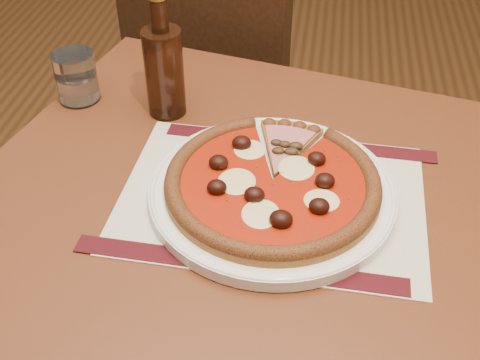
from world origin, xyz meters
The scene contains 8 objects.
table centered at (0.84, -0.73, 0.65)m, with size 0.95×0.95×0.75m.
chair_far centered at (0.70, -0.07, 0.50)m, with size 0.53×0.53×0.88m.
placemat centered at (0.88, -0.71, 0.75)m, with size 0.43×0.31×0.00m, color silver.
plate centered at (0.88, -0.71, 0.76)m, with size 0.35×0.35×0.02m, color white.
pizza centered at (0.88, -0.71, 0.78)m, with size 0.30×0.30×0.04m.
ham_slice centered at (0.90, -0.63, 0.78)m, with size 0.10×0.14×0.02m.
water_glass centered at (0.52, -0.50, 0.79)m, with size 0.07×0.07×0.09m, color white.
bottle centered at (0.68, -0.51, 0.83)m, with size 0.06×0.06×0.21m.
Camera 1 is at (0.93, -1.35, 1.33)m, focal length 45.00 mm.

